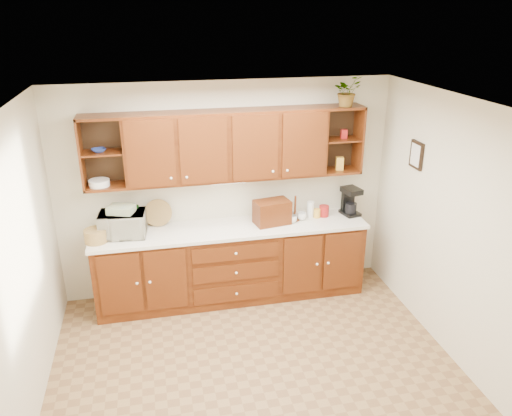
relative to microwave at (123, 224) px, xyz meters
name	(u,v)px	position (x,y,z in m)	size (l,w,h in m)	color
floor	(257,372)	(1.23, -1.47, -1.08)	(4.00, 4.00, 0.00)	olive
ceiling	(257,109)	(1.23, -1.47, 1.52)	(4.00, 4.00, 0.00)	white
back_wall	(226,190)	(1.23, 0.28, 0.22)	(4.00, 4.00, 0.00)	beige
left_wall	(17,279)	(-0.77, -1.47, 0.22)	(3.50, 3.50, 0.00)	beige
right_wall	(458,234)	(3.23, -1.47, 0.22)	(3.50, 3.50, 0.00)	beige
base_cabinets	(232,263)	(1.23, -0.02, -0.63)	(3.20, 0.60, 0.90)	#391406
countertop	(231,229)	(1.23, -0.03, -0.16)	(3.24, 0.64, 0.04)	white
upper_cabinets	(228,145)	(1.24, 0.12, 0.81)	(3.20, 0.33, 0.80)	#391406
undercabinet_light	(229,182)	(1.23, 0.07, 0.39)	(0.40, 0.05, 0.03)	white
framed_picture	(417,155)	(3.21, -0.57, 0.77)	(0.03, 0.24, 0.30)	black
wicker_basket	(96,236)	(-0.29, -0.10, -0.07)	(0.25, 0.25, 0.15)	#A48044
microwave	(123,224)	(0.00, 0.00, 0.00)	(0.50, 0.34, 0.28)	beige
towel_stack	(121,209)	(0.00, 0.00, 0.18)	(0.28, 0.20, 0.08)	#DBC967
wine_bottle	(137,218)	(0.15, 0.12, 0.02)	(0.07, 0.07, 0.31)	black
woven_tray	(159,225)	(0.40, 0.21, -0.13)	(0.32, 0.32, 0.02)	#A48044
bread_box	(272,212)	(1.73, -0.02, 0.00)	(0.41, 0.26, 0.29)	#391406
mug_tree	(295,216)	(2.02, 0.02, -0.09)	(0.27, 0.27, 0.31)	#391406
canister_red	(324,211)	(2.41, 0.06, -0.07)	(0.12, 0.12, 0.14)	maroon
canister_white	(310,209)	(2.24, 0.07, -0.04)	(0.08, 0.08, 0.20)	white
canister_yellow	(317,213)	(2.31, 0.04, -0.09)	(0.08, 0.08, 0.11)	gold
coffee_maker	(350,201)	(2.75, 0.06, 0.03)	(0.23, 0.28, 0.35)	black
bowl_stack	(99,150)	(-0.17, 0.11, 0.84)	(0.15, 0.15, 0.04)	navy
plate_stack	(99,183)	(-0.21, 0.10, 0.48)	(0.23, 0.23, 0.07)	white
pantry_box_yellow	(340,164)	(2.59, 0.09, 0.52)	(0.09, 0.07, 0.16)	gold
pantry_box_red	(344,134)	(2.63, 0.11, 0.87)	(0.07, 0.06, 0.11)	maroon
potted_plant	(347,91)	(2.61, 0.05, 1.38)	(0.31, 0.27, 0.35)	#999999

